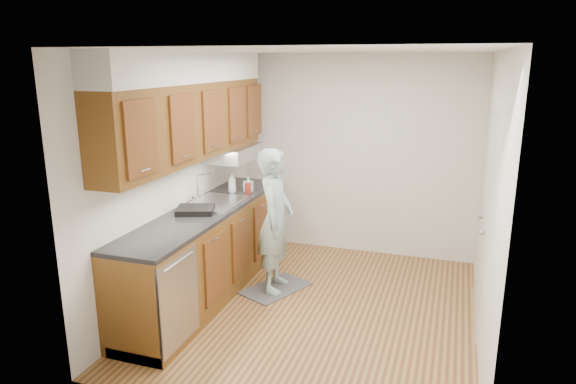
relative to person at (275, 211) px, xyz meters
The scene contains 14 objects.
floor 1.09m from the person, 29.21° to the right, with size 3.50×3.50×0.00m, color olive.
ceiling 1.74m from the person, 29.21° to the right, with size 3.50×3.50×0.00m, color white.
wall_left 1.06m from the person, 161.90° to the right, with size 0.02×3.50×2.50m, color silver.
wall_right 2.11m from the person, ahead, with size 0.02×3.50×2.50m, color silver.
wall_back 1.59m from the person, 68.99° to the left, with size 3.00×0.02×2.50m, color silver.
counter 0.82m from the person, 154.29° to the right, with size 0.64×2.80×1.30m.
upper_cabinets 1.35m from the person, 161.24° to the right, with size 0.47×2.80×1.21m.
closet_door 2.05m from the person, ahead, with size 0.02×1.22×2.05m, color white.
floor_mat 0.88m from the person, ahead, with size 0.44×0.74×0.01m, color slate.
person is the anchor object (origin of this frame).
soap_bottle_a 0.76m from the person, 151.50° to the left, with size 0.09×0.09×0.24m, color #B3BDC3.
soap_bottle_b 0.69m from the person, 137.33° to the left, with size 0.09×0.09×0.19m, color #B3BDC3.
soda_can 0.62m from the person, 140.50° to the left, with size 0.07×0.07×0.12m, color red.
dish_rack 0.83m from the person, 144.80° to the right, with size 0.36×0.30×0.06m, color black.
Camera 1 is at (1.20, -4.52, 2.43)m, focal length 32.00 mm.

